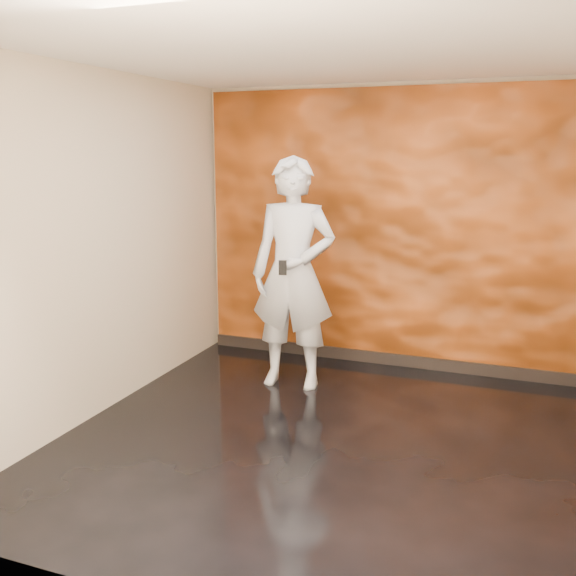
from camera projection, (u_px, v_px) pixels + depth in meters
name	position (u px, v px, depth m)	size (l,w,h in m)	color
room	(337.00, 259.00, 4.56)	(4.02, 4.02, 2.81)	black
feature_wall	(394.00, 230.00, 6.35)	(3.90, 0.06, 2.75)	#D55D1C
baseboard	(388.00, 359.00, 6.59)	(3.90, 0.04, 0.12)	black
man	(293.00, 274.00, 5.84)	(0.77, 0.51, 2.11)	#A5AAB5
phone	(283.00, 268.00, 5.53)	(0.07, 0.01, 0.13)	black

